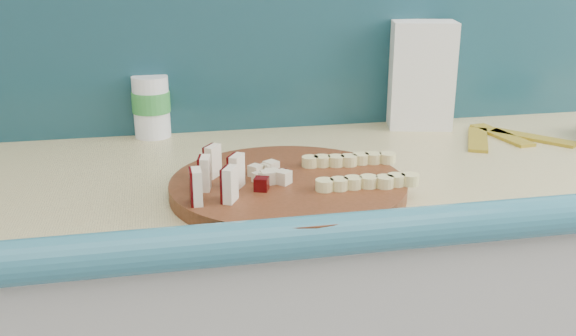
{
  "coord_description": "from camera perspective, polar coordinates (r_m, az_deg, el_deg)",
  "views": [
    {
      "loc": [
        -0.31,
        0.42,
        1.28
      ],
      "look_at": [
        -0.12,
        1.37,
        0.95
      ],
      "focal_mm": 40.0,
      "sensor_mm": 36.0,
      "label": 1
    }
  ],
  "objects": [
    {
      "name": "backsplash",
      "position": [
        1.44,
        5.29,
        13.72
      ],
      "size": [
        2.2,
        0.02,
        0.5
      ],
      "primitive_type": "cube",
      "color": "teal",
      "rests_on": "kitchen_counter"
    },
    {
      "name": "cutting_board",
      "position": [
        1.04,
        0.0,
        -1.67
      ],
      "size": [
        0.39,
        0.39,
        0.02
      ],
      "primitive_type": "cylinder",
      "rotation": [
        0.0,
        0.0,
        -0.02
      ],
      "color": "#4B2510",
      "rests_on": "kitchen_counter"
    },
    {
      "name": "apple_wedges",
      "position": [
        0.98,
        -6.46,
        -0.63
      ],
      "size": [
        0.08,
        0.15,
        0.05
      ],
      "color": "#FEEDCB",
      "rests_on": "cutting_board"
    },
    {
      "name": "apple_chunks",
      "position": [
        1.02,
        -1.35,
        -0.64
      ],
      "size": [
        0.05,
        0.06,
        0.02
      ],
      "color": "#F8EDC7",
      "rests_on": "cutting_board"
    },
    {
      "name": "banana_slices",
      "position": [
        1.06,
        6.21,
        -0.21
      ],
      "size": [
        0.17,
        0.14,
        0.02
      ],
      "color": "#EBE08F",
      "rests_on": "cutting_board"
    },
    {
      "name": "flour_bag",
      "position": [
        1.45,
        11.75,
        8.1
      ],
      "size": [
        0.15,
        0.13,
        0.23
      ],
      "primitive_type": "cube",
      "rotation": [
        0.0,
        0.0,
        -0.25
      ],
      "color": "white",
      "rests_on": "kitchen_counter"
    },
    {
      "name": "canister",
      "position": [
        1.38,
        -12.06,
        5.46
      ],
      "size": [
        0.08,
        0.08,
        0.13
      ],
      "rotation": [
        0.0,
        0.0,
        -0.4
      ],
      "color": "white",
      "rests_on": "kitchen_counter"
    },
    {
      "name": "banana_peel",
      "position": [
        1.42,
        18.66,
        2.59
      ],
      "size": [
        0.24,
        0.2,
        0.01
      ],
      "rotation": [
        0.0,
        0.0,
        -0.03
      ],
      "color": "gold",
      "rests_on": "kitchen_counter"
    }
  ]
}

